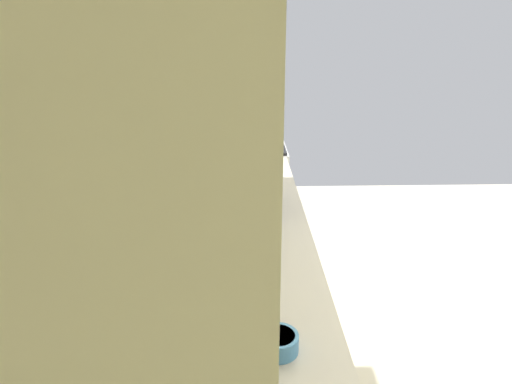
# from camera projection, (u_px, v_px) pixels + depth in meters

# --- Properties ---
(wall_back) EXTENTS (4.27, 0.12, 2.67)m
(wall_back) POSITION_uv_depth(u_px,v_px,m) (154.00, 155.00, 1.88)
(wall_back) COLOR beige
(wall_back) RESTS_ON ground_plane
(oven_range) EXTENTS (0.62, 0.65, 1.10)m
(oven_range) POSITION_uv_depth(u_px,v_px,m) (246.00, 199.00, 3.79)
(oven_range) COLOR #B7BABF
(oven_range) RESTS_ON ground_plane
(microwave) EXTENTS (0.51, 0.34, 0.27)m
(microwave) POSITION_uv_depth(u_px,v_px,m) (240.00, 182.00, 2.41)
(microwave) COLOR #B7BABF
(microwave) RESTS_ON counter_run
(bowl) EXTENTS (0.12, 0.12, 0.06)m
(bowl) POSITION_uv_depth(u_px,v_px,m) (278.00, 342.00, 1.37)
(bowl) COLOR #4C8CBF
(bowl) RESTS_ON counter_run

